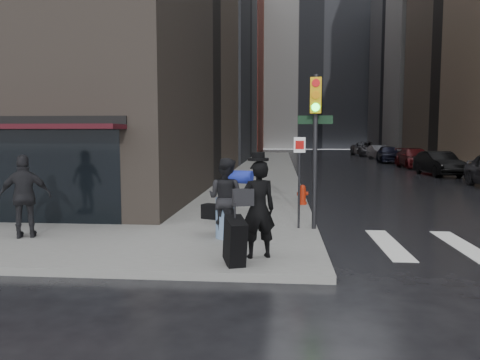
{
  "coord_description": "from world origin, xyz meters",
  "views": [
    {
      "loc": [
        1.08,
        -9.56,
        2.45
      ],
      "look_at": [
        0.04,
        2.27,
        1.3
      ],
      "focal_mm": 35.0,
      "sensor_mm": 36.0,
      "label": 1
    }
  ],
  "objects_px": {
    "man_jeans": "(226,198)",
    "traffic_light": "(314,130)",
    "man_overcoat": "(253,214)",
    "parked_car_3": "(415,158)",
    "parked_car_5": "(379,152)",
    "parked_car_2": "(439,164)",
    "parked_car_4": "(388,154)",
    "fire_hydrant": "(303,196)",
    "parked_car_6": "(367,149)",
    "man_greycoat": "(25,196)"
  },
  "relations": [
    {
      "from": "man_jeans",
      "to": "traffic_light",
      "type": "bearing_deg",
      "value": -126.87
    },
    {
      "from": "man_overcoat",
      "to": "traffic_light",
      "type": "bearing_deg",
      "value": -133.33
    },
    {
      "from": "parked_car_3",
      "to": "parked_car_5",
      "type": "bearing_deg",
      "value": 88.86
    },
    {
      "from": "parked_car_2",
      "to": "man_overcoat",
      "type": "bearing_deg",
      "value": -121.0
    },
    {
      "from": "parked_car_3",
      "to": "parked_car_4",
      "type": "bearing_deg",
      "value": 92.77
    },
    {
      "from": "fire_hydrant",
      "to": "parked_car_3",
      "type": "relative_size",
      "value": 0.13
    },
    {
      "from": "parked_car_2",
      "to": "parked_car_4",
      "type": "distance_m",
      "value": 13.49
    },
    {
      "from": "parked_car_2",
      "to": "parked_car_6",
      "type": "relative_size",
      "value": 0.74
    },
    {
      "from": "man_greycoat",
      "to": "parked_car_3",
      "type": "height_order",
      "value": "man_greycoat"
    },
    {
      "from": "parked_car_3",
      "to": "parked_car_6",
      "type": "height_order",
      "value": "parked_car_6"
    },
    {
      "from": "man_overcoat",
      "to": "traffic_light",
      "type": "distance_m",
      "value": 3.51
    },
    {
      "from": "man_overcoat",
      "to": "man_jeans",
      "type": "xyz_separation_m",
      "value": [
        -0.72,
        1.73,
        0.05
      ]
    },
    {
      "from": "traffic_light",
      "to": "parked_car_3",
      "type": "xyz_separation_m",
      "value": [
        9.13,
        24.4,
        -1.83
      ]
    },
    {
      "from": "man_jeans",
      "to": "parked_car_6",
      "type": "xyz_separation_m",
      "value": [
        11.28,
        45.79,
        -0.22
      ]
    },
    {
      "from": "man_jeans",
      "to": "parked_car_5",
      "type": "relative_size",
      "value": 0.42
    },
    {
      "from": "parked_car_4",
      "to": "man_greycoat",
      "type": "bearing_deg",
      "value": -110.06
    },
    {
      "from": "man_greycoat",
      "to": "traffic_light",
      "type": "xyz_separation_m",
      "value": [
        6.47,
        1.49,
        1.48
      ]
    },
    {
      "from": "parked_car_3",
      "to": "man_jeans",
      "type": "bearing_deg",
      "value": -114.12
    },
    {
      "from": "parked_car_2",
      "to": "parked_car_3",
      "type": "xyz_separation_m",
      "value": [
        0.44,
        6.75,
        0.0
      ]
    },
    {
      "from": "parked_car_3",
      "to": "parked_car_4",
      "type": "height_order",
      "value": "parked_car_4"
    },
    {
      "from": "parked_car_5",
      "to": "parked_car_2",
      "type": "bearing_deg",
      "value": -96.72
    },
    {
      "from": "man_overcoat",
      "to": "traffic_light",
      "type": "relative_size",
      "value": 0.54
    },
    {
      "from": "man_jeans",
      "to": "man_greycoat",
      "type": "distance_m",
      "value": 4.49
    },
    {
      "from": "parked_car_4",
      "to": "parked_car_6",
      "type": "bearing_deg",
      "value": 92.6
    },
    {
      "from": "traffic_light",
      "to": "parked_car_6",
      "type": "distance_m",
      "value": 45.63
    },
    {
      "from": "fire_hydrant",
      "to": "parked_car_2",
      "type": "bearing_deg",
      "value": 57.17
    },
    {
      "from": "parked_car_5",
      "to": "parked_car_6",
      "type": "xyz_separation_m",
      "value": [
        0.02,
        6.75,
        0.13
      ]
    },
    {
      "from": "fire_hydrant",
      "to": "parked_car_4",
      "type": "xyz_separation_m",
      "value": [
        8.79,
        27.05,
        0.32
      ]
    },
    {
      "from": "traffic_light",
      "to": "parked_car_6",
      "type": "xyz_separation_m",
      "value": [
        9.28,
        44.64,
        -1.73
      ]
    },
    {
      "from": "man_greycoat",
      "to": "parked_car_5",
      "type": "distance_m",
      "value": 42.41
    },
    {
      "from": "fire_hydrant",
      "to": "parked_car_2",
      "type": "distance_m",
      "value": 16.14
    },
    {
      "from": "fire_hydrant",
      "to": "parked_car_2",
      "type": "relative_size",
      "value": 0.15
    },
    {
      "from": "fire_hydrant",
      "to": "parked_car_4",
      "type": "height_order",
      "value": "parked_car_4"
    },
    {
      "from": "parked_car_2",
      "to": "parked_car_3",
      "type": "height_order",
      "value": "parked_car_3"
    },
    {
      "from": "man_jeans",
      "to": "traffic_light",
      "type": "xyz_separation_m",
      "value": [
        2.0,
        1.15,
        1.51
      ]
    },
    {
      "from": "man_greycoat",
      "to": "parked_car_4",
      "type": "height_order",
      "value": "man_greycoat"
    },
    {
      "from": "parked_car_2",
      "to": "parked_car_6",
      "type": "distance_m",
      "value": 26.99
    },
    {
      "from": "man_jeans",
      "to": "man_overcoat",
      "type": "bearing_deg",
      "value": 135.92
    },
    {
      "from": "man_greycoat",
      "to": "parked_car_2",
      "type": "distance_m",
      "value": 24.43
    },
    {
      "from": "man_greycoat",
      "to": "fire_hydrant",
      "type": "relative_size",
      "value": 2.84
    },
    {
      "from": "man_greycoat",
      "to": "traffic_light",
      "type": "relative_size",
      "value": 0.5
    },
    {
      "from": "man_jeans",
      "to": "parked_car_3",
      "type": "distance_m",
      "value": 27.87
    },
    {
      "from": "man_jeans",
      "to": "parked_car_4",
      "type": "xyz_separation_m",
      "value": [
        10.73,
        32.29,
        -0.29
      ]
    },
    {
      "from": "parked_car_3",
      "to": "parked_car_5",
      "type": "relative_size",
      "value": 1.18
    },
    {
      "from": "man_greycoat",
      "to": "parked_car_2",
      "type": "bearing_deg",
      "value": -150.54
    },
    {
      "from": "traffic_light",
      "to": "man_greycoat",
      "type": "bearing_deg",
      "value": -162.36
    },
    {
      "from": "traffic_light",
      "to": "fire_hydrant",
      "type": "height_order",
      "value": "traffic_light"
    },
    {
      "from": "parked_car_2",
      "to": "parked_car_5",
      "type": "xyz_separation_m",
      "value": [
        0.57,
        20.24,
        -0.03
      ]
    },
    {
      "from": "traffic_light",
      "to": "parked_car_5",
      "type": "xyz_separation_m",
      "value": [
        9.26,
        37.89,
        -1.86
      ]
    },
    {
      "from": "parked_car_4",
      "to": "parked_car_3",
      "type": "bearing_deg",
      "value": -81.73
    }
  ]
}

